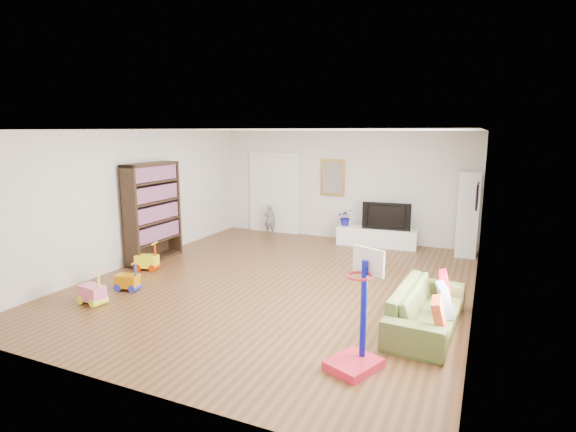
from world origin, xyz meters
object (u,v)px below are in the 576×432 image
at_px(bookshelf, 153,212).
at_px(sofa, 427,308).
at_px(media_console, 377,237).
at_px(basketball_hoop, 355,311).

height_order(bookshelf, sofa, bookshelf).
relative_size(media_console, bookshelf, 0.91).
xyz_separation_m(bookshelf, sofa, (5.69, -1.14, -0.73)).
bearing_deg(bookshelf, media_console, 36.83).
height_order(media_console, bookshelf, bookshelf).
distance_m(media_console, sofa, 4.57).
height_order(media_console, sofa, sofa).
height_order(sofa, basketball_hoop, basketball_hoop).
bearing_deg(media_console, bookshelf, -146.07).
xyz_separation_m(bookshelf, basketball_hoop, (5.08, -2.60, -0.33)).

